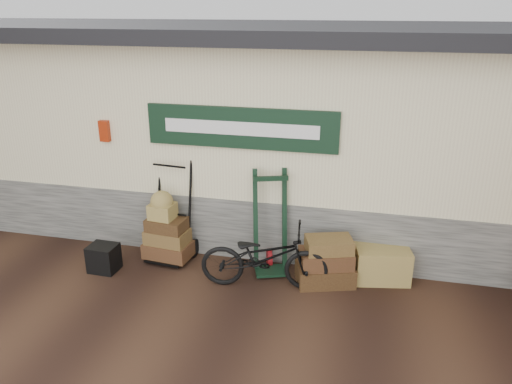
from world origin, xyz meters
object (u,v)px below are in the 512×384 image
green_barrow (270,222)px  black_trunk (104,258)px  porter_trolley (172,206)px  wicker_hamper (382,264)px  bicycle (264,254)px  suitcase_stack (326,260)px

green_barrow → black_trunk: bearing=175.0°
porter_trolley → wicker_hamper: 3.02m
green_barrow → bicycle: (0.02, -0.48, -0.24)m
porter_trolley → black_trunk: 1.18m
green_barrow → bicycle: green_barrow is taller
porter_trolley → suitcase_stack: size_ratio=2.14×
bicycle → wicker_hamper: bearing=-77.4°
wicker_hamper → green_barrow: bearing=-177.3°
wicker_hamper → black_trunk: 3.81m
wicker_hamper → bicycle: 1.61m
black_trunk → bicycle: bicycle is taller
suitcase_stack → porter_trolley: bearing=173.4°
wicker_hamper → suitcase_stack: bearing=-160.2°
suitcase_stack → black_trunk: suitcase_stack is taller
suitcase_stack → black_trunk: bearing=-172.9°
wicker_hamper → black_trunk: (-3.75, -0.64, -0.04)m
porter_trolley → green_barrow: bearing=3.1°
green_barrow → suitcase_stack: (0.79, -0.19, -0.39)m
wicker_hamper → black_trunk: bearing=-170.3°
porter_trolley → bicycle: size_ratio=0.96×
black_trunk → bicycle: (2.26, 0.09, 0.29)m
wicker_hamper → porter_trolley: bearing=180.0°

